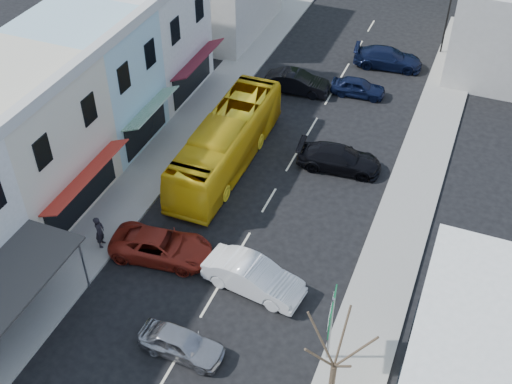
% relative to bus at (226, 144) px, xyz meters
% --- Properties ---
extents(ground, '(120.00, 120.00, 0.00)m').
position_rel_bus_xyz_m(ground, '(3.59, -10.22, -1.55)').
color(ground, black).
rests_on(ground, ground).
extents(sidewalk_left, '(3.00, 52.00, 0.15)m').
position_rel_bus_xyz_m(sidewalk_left, '(-3.91, -0.22, -1.48)').
color(sidewalk_left, gray).
rests_on(sidewalk_left, ground).
extents(sidewalk_right, '(3.00, 52.00, 0.15)m').
position_rel_bus_xyz_m(sidewalk_right, '(11.09, -0.22, -1.48)').
color(sidewalk_right, gray).
rests_on(sidewalk_right, ground).
extents(shopfront_row, '(8.25, 30.00, 8.00)m').
position_rel_bus_xyz_m(shopfront_row, '(-8.90, -5.22, 2.45)').
color(shopfront_row, silver).
rests_on(shopfront_row, ground).
extents(bus, '(2.58, 11.62, 3.10)m').
position_rel_bus_xyz_m(bus, '(0.00, 0.00, 0.00)').
color(bus, yellow).
rests_on(bus, ground).
extents(car_silver, '(4.45, 1.92, 1.40)m').
position_rel_bus_xyz_m(car_silver, '(3.71, -13.39, -0.85)').
color(car_silver, '#A1A0A5').
rests_on(car_silver, ground).
extents(car_white, '(4.60, 2.37, 1.40)m').
position_rel_bus_xyz_m(car_white, '(5.26, -8.69, -0.85)').
color(car_white, silver).
rests_on(car_white, ground).
extents(car_red, '(4.81, 2.49, 1.40)m').
position_rel_bus_xyz_m(car_red, '(0.02, -8.40, -0.85)').
color(car_red, maroon).
rests_on(car_red, ground).
extents(car_black_near, '(4.66, 2.28, 1.40)m').
position_rel_bus_xyz_m(car_black_near, '(6.45, 2.15, -0.85)').
color(car_black_near, black).
rests_on(car_black_near, ground).
extents(car_navy_mid, '(4.52, 2.13, 1.40)m').
position_rel_bus_xyz_m(car_navy_mid, '(5.35, 10.74, -0.85)').
color(car_navy_mid, black).
rests_on(car_navy_mid, ground).
extents(car_black_far, '(4.54, 2.18, 1.40)m').
position_rel_bus_xyz_m(car_black_far, '(1.20, 9.57, -0.85)').
color(car_black_far, black).
rests_on(car_black_far, ground).
extents(car_navy_far, '(4.69, 2.38, 1.40)m').
position_rel_bus_xyz_m(car_navy_far, '(6.38, 15.49, -0.85)').
color(car_navy_far, black).
rests_on(car_navy_far, ground).
extents(pedestrian_left, '(0.54, 0.68, 1.70)m').
position_rel_bus_xyz_m(pedestrian_left, '(-3.22, -8.98, -0.55)').
color(pedestrian_left, black).
rests_on(pedestrian_left, sidewalk_left).
extents(direction_sign, '(0.69, 1.88, 4.05)m').
position_rel_bus_xyz_m(direction_sign, '(9.82, -11.30, 0.47)').
color(direction_sign, '#065329').
rests_on(direction_sign, ground).
extents(street_tree, '(2.10, 2.10, 6.67)m').
position_rel_bus_xyz_m(street_tree, '(10.65, -13.87, 1.78)').
color(street_tree, '#3A2D20').
rests_on(street_tree, ground).
extents(traffic_signal, '(0.82, 1.24, 5.57)m').
position_rel_bus_xyz_m(traffic_signal, '(9.78, 19.11, 1.23)').
color(traffic_signal, black).
rests_on(traffic_signal, ground).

